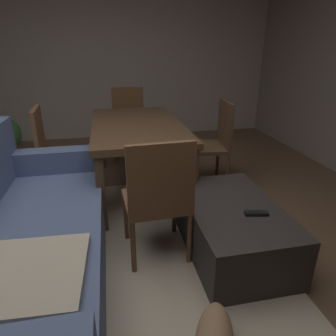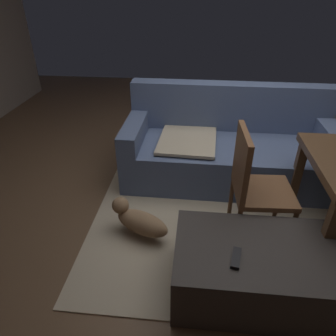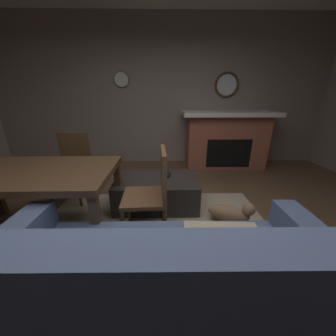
{
  "view_description": "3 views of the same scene",
  "coord_description": "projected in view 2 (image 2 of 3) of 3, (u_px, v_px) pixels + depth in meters",
  "views": [
    {
      "loc": [
        -1.74,
        -0.13,
        1.47
      ],
      "look_at": [
        0.32,
        -0.56,
        0.61
      ],
      "focal_mm": 32.1,
      "sensor_mm": 36.0,
      "label": 1
    },
    {
      "loc": [
        -0.39,
        -2.4,
        1.82
      ],
      "look_at": [
        -0.53,
        -1.03,
        0.97
      ],
      "focal_mm": 32.79,
      "sensor_mm": 36.0,
      "label": 2
    },
    {
      "loc": [
        -0.06,
        1.29,
        1.4
      ],
      "look_at": [
        -0.11,
        -1.0,
        0.54
      ],
      "focal_mm": 20.31,
      "sensor_mm": 36.0,
      "label": 3
    }
  ],
  "objects": [
    {
      "name": "floor",
      "position": [
        233.0,
        201.0,
        2.96
      ],
      "size": [
        8.33,
        8.33,
        0.0
      ],
      "primitive_type": "plane",
      "color": "brown"
    },
    {
      "name": "area_rug",
      "position": [
        242.0,
        221.0,
        2.71
      ],
      "size": [
        2.6,
        2.0,
        0.01
      ],
      "primitive_type": "cube",
      "color": "tan",
      "rests_on": "ground"
    },
    {
      "name": "couch",
      "position": [
        228.0,
        148.0,
        3.21
      ],
      "size": [
        2.11,
        0.94,
        0.92
      ],
      "color": "#4C5B7F",
      "rests_on": "ground"
    },
    {
      "name": "ottoman_coffee_table",
      "position": [
        256.0,
        270.0,
        2.02
      ],
      "size": [
        1.07,
        0.65,
        0.39
      ],
      "primitive_type": "cube",
      "color": "#2D2826",
      "rests_on": "ground"
    },
    {
      "name": "tv_remote",
      "position": [
        236.0,
        258.0,
        1.84
      ],
      "size": [
        0.08,
        0.17,
        0.02
      ],
      "primitive_type": "cube",
      "rotation": [
        0.0,
        0.0,
        -0.19
      ],
      "color": "black",
      "rests_on": "ottoman_coffee_table"
    },
    {
      "name": "dining_chair_west",
      "position": [
        253.0,
        182.0,
        2.31
      ],
      "size": [
        0.46,
        0.46,
        0.93
      ],
      "color": "brown",
      "rests_on": "ground"
    },
    {
      "name": "small_dog",
      "position": [
        139.0,
        220.0,
        2.49
      ],
      "size": [
        0.51,
        0.35,
        0.27
      ],
      "color": "#8C6B4C",
      "rests_on": "ground"
    }
  ]
}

